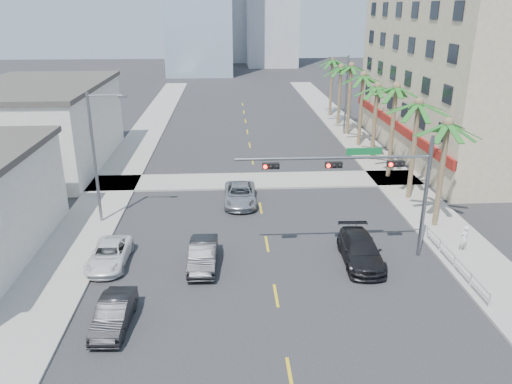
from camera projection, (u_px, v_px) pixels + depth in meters
ground at (285, 344)px, 22.15m from camera, size 260.00×260.00×0.00m
sidewalk_right at (401, 186)px, 41.48m from camera, size 4.00×120.00×0.15m
sidewalk_left at (109, 192)px, 40.18m from camera, size 4.00×120.00×0.15m
sidewalk_cross at (256, 181)px, 42.70m from camera, size 80.00×4.00×0.15m
building_right at (475, 78)px, 48.78m from camera, size 15.25×28.00×15.00m
building_left_far at (42, 127)px, 46.03m from camera, size 11.00×18.00×7.20m
traffic_signal_mast at (373, 177)px, 28.13m from camera, size 11.12×0.54×7.20m
palm_tree_0 at (448, 124)px, 31.52m from camera, size 4.80×4.80×7.80m
palm_tree_1 at (419, 104)px, 36.27m from camera, size 4.80×4.80×8.16m
palm_tree_2 at (396, 88)px, 41.01m from camera, size 4.80×4.80×8.52m
palm_tree_3 at (378, 87)px, 46.12m from camera, size 4.80×4.80×7.80m
palm_tree_4 at (363, 76)px, 50.86m from camera, size 4.80×4.80×8.16m
palm_tree_5 at (351, 67)px, 55.60m from camera, size 4.80×4.80×8.52m
palm_tree_6 at (341, 68)px, 60.71m from camera, size 4.80×4.80×7.80m
palm_tree_7 at (333, 60)px, 65.45m from camera, size 4.80×4.80×8.16m
streetlight_left at (97, 152)px, 32.88m from camera, size 2.55×0.25×9.00m
streetlight_right at (345, 91)px, 56.52m from camera, size 2.55×0.25×9.00m
guardrail at (455, 260)px, 28.08m from camera, size 0.08×8.08×1.00m
car_parked_mid at (114, 314)px, 23.20m from camera, size 1.60×4.13×1.34m
car_parked_far at (109, 255)px, 28.80m from camera, size 2.14×4.54×1.26m
car_lane_left at (203, 255)px, 28.58m from camera, size 1.65×4.46×1.46m
car_lane_center at (240, 195)px, 37.77m from camera, size 2.45×5.17×1.43m
car_lane_right at (361, 250)px, 29.03m from camera, size 2.33×5.35×1.53m
pedestrian at (464, 238)px, 30.04m from camera, size 0.70×0.58×1.64m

